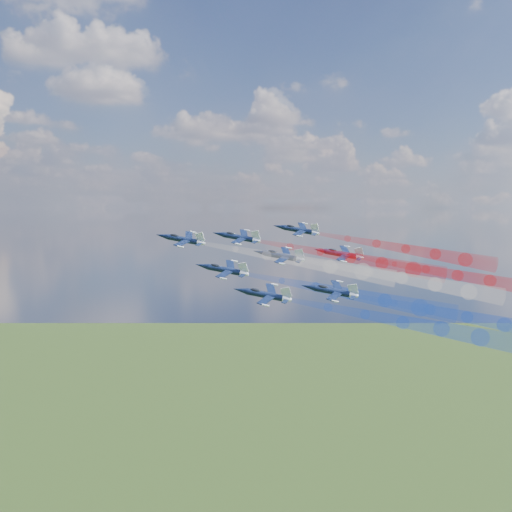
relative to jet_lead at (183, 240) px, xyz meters
name	(u,v)px	position (x,y,z in m)	size (l,w,h in m)	color
jet_lead	(183,240)	(0.00, 0.00, 0.00)	(10.44, 13.05, 3.48)	black
trail_lead	(298,261)	(23.94, -15.70, -4.88)	(4.35, 46.56, 4.35)	white
jet_inner_left	(224,270)	(5.42, -14.60, -6.42)	(10.44, 13.05, 3.48)	black
trail_inner_left	(350,294)	(29.37, -30.30, -11.30)	(4.35, 46.56, 4.35)	blue
jet_inner_right	(239,237)	(15.00, 0.26, 0.25)	(10.44, 13.05, 3.48)	black
trail_inner_right	(351,258)	(38.94, -15.44, -4.63)	(4.35, 46.56, 4.35)	red
jet_outer_left	(265,295)	(9.29, -28.80, -10.62)	(10.44, 13.05, 3.48)	black
trail_outer_left	(403,322)	(33.23, -44.50, -15.50)	(4.35, 46.56, 4.35)	blue
jet_center_third	(281,256)	(20.85, -12.69, -3.82)	(10.44, 13.05, 3.48)	black
trail_center_third	(402,278)	(44.79, -28.39, -8.71)	(4.35, 46.56, 4.35)	white
jet_outer_right	(298,230)	(33.40, 2.45, 1.84)	(10.44, 13.05, 3.48)	black
trail_outer_right	(406,249)	(57.34, -13.25, -3.05)	(4.35, 46.56, 4.35)	red
jet_rear_left	(332,291)	(24.97, -30.11, -10.53)	(10.44, 13.05, 3.48)	black
trail_rear_left	(467,317)	(48.92, -45.81, -15.41)	(4.35, 46.56, 4.35)	blue
jet_rear_right	(341,254)	(38.01, -12.31, -3.90)	(10.44, 13.05, 3.48)	black
trail_rear_right	(458,275)	(61.95, -28.01, -8.78)	(4.35, 46.56, 4.35)	red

